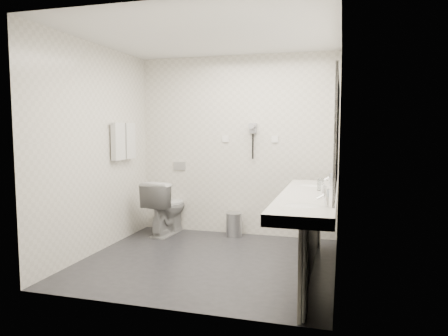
% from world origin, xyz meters
% --- Properties ---
extents(floor, '(2.80, 2.80, 0.00)m').
position_xyz_m(floor, '(0.00, 0.00, 0.00)').
color(floor, '#222227').
rests_on(floor, ground).
extents(ceiling, '(2.80, 2.80, 0.00)m').
position_xyz_m(ceiling, '(0.00, 0.00, 2.50)').
color(ceiling, white).
rests_on(ceiling, wall_back).
extents(wall_back, '(2.80, 0.00, 2.80)m').
position_xyz_m(wall_back, '(0.00, 1.30, 1.25)').
color(wall_back, silver).
rests_on(wall_back, floor).
extents(wall_front, '(2.80, 0.00, 2.80)m').
position_xyz_m(wall_front, '(0.00, -1.30, 1.25)').
color(wall_front, silver).
rests_on(wall_front, floor).
extents(wall_left, '(0.00, 2.60, 2.60)m').
position_xyz_m(wall_left, '(-1.40, 0.00, 1.25)').
color(wall_left, silver).
rests_on(wall_left, floor).
extents(wall_right, '(0.00, 2.60, 2.60)m').
position_xyz_m(wall_right, '(1.40, 0.00, 1.25)').
color(wall_right, silver).
rests_on(wall_right, floor).
extents(vanity_counter, '(0.55, 2.20, 0.10)m').
position_xyz_m(vanity_counter, '(1.12, -0.20, 0.80)').
color(vanity_counter, white).
rests_on(vanity_counter, floor).
extents(vanity_panel, '(0.03, 2.15, 0.75)m').
position_xyz_m(vanity_panel, '(1.15, -0.20, 0.38)').
color(vanity_panel, gray).
rests_on(vanity_panel, floor).
extents(vanity_post_near, '(0.06, 0.06, 0.75)m').
position_xyz_m(vanity_post_near, '(1.18, -1.24, 0.38)').
color(vanity_post_near, silver).
rests_on(vanity_post_near, floor).
extents(vanity_post_far, '(0.06, 0.06, 0.75)m').
position_xyz_m(vanity_post_far, '(1.18, 0.84, 0.38)').
color(vanity_post_far, silver).
rests_on(vanity_post_far, floor).
extents(mirror, '(0.02, 2.20, 1.05)m').
position_xyz_m(mirror, '(1.39, -0.20, 1.45)').
color(mirror, '#B2BCC6').
rests_on(mirror, wall_right).
extents(basin_near, '(0.40, 0.31, 0.05)m').
position_xyz_m(basin_near, '(1.12, -0.85, 0.83)').
color(basin_near, white).
rests_on(basin_near, vanity_counter).
extents(basin_far, '(0.40, 0.31, 0.05)m').
position_xyz_m(basin_far, '(1.12, 0.45, 0.83)').
color(basin_far, white).
rests_on(basin_far, vanity_counter).
extents(faucet_near, '(0.04, 0.04, 0.15)m').
position_xyz_m(faucet_near, '(1.32, -0.85, 0.92)').
color(faucet_near, silver).
rests_on(faucet_near, vanity_counter).
extents(faucet_far, '(0.04, 0.04, 0.15)m').
position_xyz_m(faucet_far, '(1.32, 0.45, 0.92)').
color(faucet_far, silver).
rests_on(faucet_far, vanity_counter).
extents(soap_bottle_a, '(0.06, 0.06, 0.10)m').
position_xyz_m(soap_bottle_a, '(1.27, -0.08, 0.90)').
color(soap_bottle_a, white).
rests_on(soap_bottle_a, vanity_counter).
extents(glass_left, '(0.07, 0.07, 0.11)m').
position_xyz_m(glass_left, '(1.22, 0.06, 0.91)').
color(glass_left, silver).
rests_on(glass_left, vanity_counter).
extents(glass_right, '(0.07, 0.07, 0.11)m').
position_xyz_m(glass_right, '(1.23, 0.19, 0.91)').
color(glass_right, silver).
rests_on(glass_right, vanity_counter).
extents(toilet, '(0.50, 0.79, 0.77)m').
position_xyz_m(toilet, '(-0.95, 1.01, 0.38)').
color(toilet, white).
rests_on(toilet, floor).
extents(flush_plate, '(0.18, 0.02, 0.12)m').
position_xyz_m(flush_plate, '(-0.85, 1.29, 0.95)').
color(flush_plate, '#B2B5BA').
rests_on(flush_plate, wall_back).
extents(pedal_bin, '(0.27, 0.27, 0.31)m').
position_xyz_m(pedal_bin, '(0.02, 1.13, 0.16)').
color(pedal_bin, '#B2B5BA').
rests_on(pedal_bin, floor).
extents(bin_lid, '(0.22, 0.22, 0.02)m').
position_xyz_m(bin_lid, '(0.02, 1.13, 0.32)').
color(bin_lid, '#B2B5BA').
rests_on(bin_lid, pedal_bin).
extents(towel_rail, '(0.02, 0.62, 0.02)m').
position_xyz_m(towel_rail, '(-1.35, 0.55, 1.55)').
color(towel_rail, silver).
rests_on(towel_rail, wall_left).
extents(towel_near, '(0.07, 0.24, 0.48)m').
position_xyz_m(towel_near, '(-1.34, 0.41, 1.33)').
color(towel_near, silver).
rests_on(towel_near, towel_rail).
extents(towel_far, '(0.07, 0.24, 0.48)m').
position_xyz_m(towel_far, '(-1.34, 0.69, 1.33)').
color(towel_far, silver).
rests_on(towel_far, towel_rail).
extents(dryer_cradle, '(0.10, 0.04, 0.14)m').
position_xyz_m(dryer_cradle, '(0.25, 1.27, 1.50)').
color(dryer_cradle, '#97979D').
rests_on(dryer_cradle, wall_back).
extents(dryer_barrel, '(0.08, 0.14, 0.08)m').
position_xyz_m(dryer_barrel, '(0.25, 1.20, 1.53)').
color(dryer_barrel, '#97979D').
rests_on(dryer_barrel, dryer_cradle).
extents(dryer_cord, '(0.02, 0.02, 0.35)m').
position_xyz_m(dryer_cord, '(0.25, 1.26, 1.25)').
color(dryer_cord, black).
rests_on(dryer_cord, dryer_cradle).
extents(switch_plate_a, '(0.09, 0.02, 0.09)m').
position_xyz_m(switch_plate_a, '(-0.15, 1.29, 1.35)').
color(switch_plate_a, white).
rests_on(switch_plate_a, wall_back).
extents(switch_plate_b, '(0.09, 0.02, 0.09)m').
position_xyz_m(switch_plate_b, '(0.55, 1.29, 1.35)').
color(switch_plate_b, white).
rests_on(switch_plate_b, wall_back).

